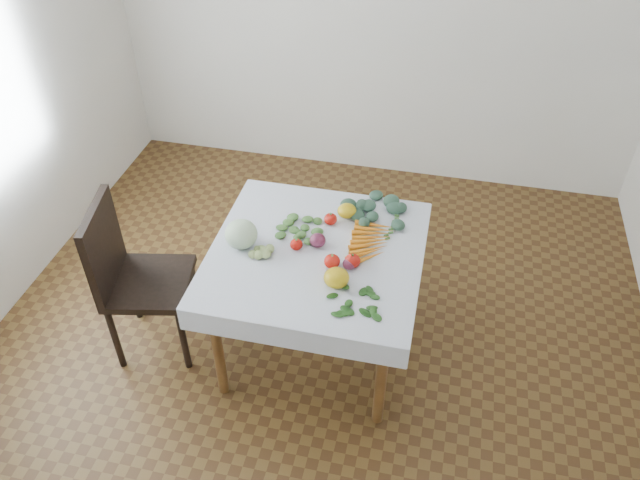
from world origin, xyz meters
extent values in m
plane|color=brown|center=(0.00, 0.00, 0.00)|extent=(4.00, 4.00, 0.00)
cube|color=white|center=(0.00, 2.00, 1.35)|extent=(4.00, 0.04, 2.70)
cube|color=brown|center=(0.00, 0.00, 0.73)|extent=(1.00, 1.00, 0.04)
cylinder|color=brown|center=(-0.44, -0.44, 0.35)|extent=(0.06, 0.06, 0.71)
cylinder|color=brown|center=(0.44, -0.44, 0.35)|extent=(0.06, 0.06, 0.71)
cylinder|color=brown|center=(-0.44, 0.44, 0.35)|extent=(0.06, 0.06, 0.71)
cylinder|color=brown|center=(0.44, 0.44, 0.35)|extent=(0.06, 0.06, 0.71)
cube|color=white|center=(0.00, 0.00, 0.75)|extent=(1.12, 1.12, 0.01)
cube|color=black|center=(-0.93, -0.18, 0.49)|extent=(0.54, 0.54, 0.04)
cube|color=black|center=(-1.13, -0.22, 0.76)|extent=(0.13, 0.45, 0.50)
cylinder|color=black|center=(-1.08, -0.40, 0.23)|extent=(0.04, 0.04, 0.47)
cylinder|color=black|center=(-0.70, -0.33, 0.23)|extent=(0.04, 0.04, 0.47)
cylinder|color=black|center=(-1.16, -0.02, 0.23)|extent=(0.04, 0.04, 0.47)
cylinder|color=black|center=(-0.78, 0.05, 0.23)|extent=(0.04, 0.04, 0.47)
ellipsoid|color=#D8F1CA|center=(-0.40, -0.04, 0.83)|extent=(0.23, 0.23, 0.16)
ellipsoid|color=red|center=(0.02, 0.25, 0.79)|extent=(0.08, 0.08, 0.06)
ellipsoid|color=red|center=(-0.11, 0.00, 0.79)|extent=(0.07, 0.07, 0.06)
ellipsoid|color=red|center=(0.11, -0.10, 0.79)|extent=(0.10, 0.10, 0.07)
ellipsoid|color=red|center=(0.21, -0.07, 0.79)|extent=(0.11, 0.11, 0.07)
ellipsoid|color=gold|center=(0.10, 0.34, 0.79)|extent=(0.14, 0.14, 0.08)
ellipsoid|color=gold|center=(0.16, -0.22, 0.80)|extent=(0.17, 0.17, 0.09)
ellipsoid|color=#4F162D|center=(0.00, 0.05, 0.79)|extent=(0.11, 0.11, 0.07)
ellipsoid|color=#4F162D|center=(0.19, -0.09, 0.79)|extent=(0.08, 0.08, 0.06)
ellipsoid|color=#B8CE77|center=(-0.26, -0.10, 0.78)|extent=(0.05, 0.05, 0.04)
ellipsoid|color=#B8CE77|center=(-0.28, -0.08, 0.78)|extent=(0.05, 0.05, 0.04)
ellipsoid|color=#B8CE77|center=(-0.27, -0.11, 0.78)|extent=(0.05, 0.05, 0.04)
ellipsoid|color=#B8CE77|center=(-0.24, -0.08, 0.78)|extent=(0.05, 0.05, 0.04)
ellipsoid|color=#B8CE77|center=(-0.31, -0.09, 0.78)|extent=(0.05, 0.05, 0.04)
ellipsoid|color=#B8CE77|center=(-0.24, -0.13, 0.78)|extent=(0.05, 0.05, 0.04)
ellipsoid|color=#B8CE77|center=(-0.26, -0.05, 0.78)|extent=(0.05, 0.05, 0.04)
cone|color=orange|center=(0.27, 0.27, 0.77)|extent=(0.22, 0.04, 0.03)
cone|color=orange|center=(0.27, 0.23, 0.77)|extent=(0.22, 0.06, 0.03)
cone|color=orange|center=(0.27, 0.20, 0.77)|extent=(0.22, 0.08, 0.03)
cone|color=orange|center=(0.27, 0.16, 0.77)|extent=(0.22, 0.09, 0.03)
cone|color=orange|center=(0.27, 0.13, 0.77)|extent=(0.22, 0.11, 0.03)
cone|color=orange|center=(0.27, 0.09, 0.77)|extent=(0.21, 0.13, 0.03)
cone|color=orange|center=(0.27, 0.06, 0.77)|extent=(0.20, 0.14, 0.03)
cone|color=orange|center=(0.27, 0.02, 0.77)|extent=(0.20, 0.16, 0.03)
cone|color=orange|center=(0.27, -0.01, 0.77)|extent=(0.19, 0.17, 0.03)
ellipsoid|color=#32533C|center=(0.28, 0.39, 0.78)|extent=(0.08, 0.08, 0.05)
ellipsoid|color=#32533C|center=(0.24, 0.42, 0.78)|extent=(0.08, 0.08, 0.05)
ellipsoid|color=#32533C|center=(0.24, 0.35, 0.78)|extent=(0.08, 0.08, 0.05)
ellipsoid|color=#32533C|center=(0.32, 0.42, 0.78)|extent=(0.08, 0.08, 0.05)
ellipsoid|color=#32533C|center=(0.18, 0.41, 0.78)|extent=(0.08, 0.08, 0.05)
ellipsoid|color=#32533C|center=(0.31, 0.33, 0.78)|extent=(0.08, 0.08, 0.05)
ellipsoid|color=#32533C|center=(0.27, 0.48, 0.78)|extent=(0.08, 0.08, 0.05)
ellipsoid|color=#32533C|center=(0.16, 0.33, 0.78)|extent=(0.08, 0.08, 0.05)
ellipsoid|color=#32533C|center=(0.39, 0.39, 0.78)|extent=(0.08, 0.08, 0.05)
ellipsoid|color=#32533C|center=(0.15, 0.48, 0.78)|extent=(0.08, 0.08, 0.05)
ellipsoid|color=#32533C|center=(0.26, 0.26, 0.78)|extent=(0.08, 0.08, 0.05)
ellipsoid|color=#32533C|center=(0.37, 0.50, 0.78)|extent=(0.08, 0.08, 0.05)
ellipsoid|color=#23541A|center=(0.29, -0.32, 0.76)|extent=(0.06, 0.04, 0.01)
ellipsoid|color=#23541A|center=(0.25, -0.30, 0.76)|extent=(0.06, 0.04, 0.01)
ellipsoid|color=#23541A|center=(0.27, -0.35, 0.76)|extent=(0.06, 0.04, 0.01)
ellipsoid|color=#23541A|center=(0.30, -0.29, 0.76)|extent=(0.06, 0.04, 0.01)
ellipsoid|color=#23541A|center=(0.22, -0.32, 0.76)|extent=(0.06, 0.04, 0.01)
ellipsoid|color=#23541A|center=(0.32, -0.34, 0.76)|extent=(0.06, 0.04, 0.01)
ellipsoid|color=#23541A|center=(0.26, -0.27, 0.76)|extent=(0.06, 0.04, 0.01)
ellipsoid|color=#23541A|center=(0.24, -0.37, 0.76)|extent=(0.06, 0.04, 0.01)
ellipsoid|color=#23541A|center=(0.34, -0.30, 0.76)|extent=(0.06, 0.04, 0.01)
ellipsoid|color=#23541A|center=(0.19, -0.29, 0.76)|extent=(0.06, 0.04, 0.01)
ellipsoid|color=#23541A|center=(0.31, -0.39, 0.76)|extent=(0.06, 0.04, 0.01)
ellipsoid|color=#23541A|center=(0.30, -0.24, 0.76)|extent=(0.06, 0.04, 0.01)
ellipsoid|color=#23541A|center=(0.18, -0.36, 0.76)|extent=(0.06, 0.04, 0.01)
ellipsoid|color=#23541A|center=(0.38, -0.34, 0.76)|extent=(0.06, 0.04, 0.01)
ellipsoid|color=#23541A|center=(0.20, -0.24, 0.76)|extent=(0.06, 0.04, 0.01)
ellipsoid|color=#23541A|center=(0.25, -0.42, 0.76)|extent=(0.06, 0.04, 0.01)
ellipsoid|color=#23541A|center=(0.37, -0.25, 0.76)|extent=(0.06, 0.04, 0.01)
ellipsoid|color=#4D7736|center=(-0.10, 0.15, 0.77)|extent=(0.06, 0.06, 0.03)
ellipsoid|color=#4D7736|center=(-0.14, 0.16, 0.77)|extent=(0.06, 0.06, 0.03)
ellipsoid|color=#4D7736|center=(-0.12, 0.12, 0.77)|extent=(0.06, 0.06, 0.03)
ellipsoid|color=#4D7736|center=(-0.09, 0.17, 0.77)|extent=(0.06, 0.06, 0.03)
ellipsoid|color=#4D7736|center=(-0.17, 0.14, 0.77)|extent=(0.06, 0.06, 0.03)
ellipsoid|color=#4D7736|center=(-0.07, 0.12, 0.77)|extent=(0.06, 0.06, 0.03)
ellipsoid|color=#4D7736|center=(-0.13, 0.20, 0.77)|extent=(0.06, 0.06, 0.03)
ellipsoid|color=#4D7736|center=(-0.16, 0.10, 0.77)|extent=(0.06, 0.06, 0.03)
ellipsoid|color=#4D7736|center=(-0.04, 0.17, 0.77)|extent=(0.06, 0.06, 0.03)
ellipsoid|color=#4D7736|center=(-0.20, 0.18, 0.77)|extent=(0.06, 0.06, 0.03)
ellipsoid|color=#4D7736|center=(-0.09, 0.07, 0.77)|extent=(0.06, 0.06, 0.03)
ellipsoid|color=#4D7736|center=(-0.08, 0.23, 0.77)|extent=(0.06, 0.06, 0.03)
ellipsoid|color=#4D7736|center=(-0.23, 0.11, 0.77)|extent=(0.06, 0.06, 0.03)
camera|label=1|loc=(0.57, -2.43, 2.95)|focal=35.00mm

